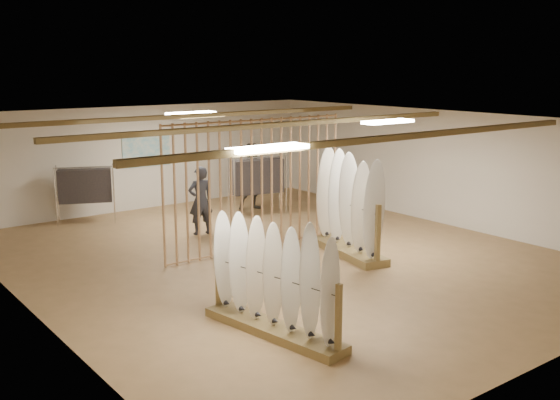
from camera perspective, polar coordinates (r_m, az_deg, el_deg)
floor at (r=13.48m, az=0.00°, el=-5.00°), size 12.00×12.00×0.00m
ceiling at (r=12.96m, az=0.00°, el=6.95°), size 12.00×12.00×0.00m
wall_back at (r=18.22m, az=-11.56°, el=3.65°), size 12.00×0.00×12.00m
wall_left at (r=10.93m, az=-21.33°, el=-2.20°), size 0.00×12.00×12.00m
wall_right at (r=16.62m, az=13.84°, el=2.80°), size 0.00×12.00×12.00m
ceiling_slats at (r=12.96m, az=0.00°, el=6.59°), size 9.50×6.12×0.10m
light_panels at (r=12.96m, az=0.00°, el=6.68°), size 1.20×0.35×0.06m
bamboo_partition at (r=13.78m, az=-2.02°, el=1.35°), size 4.45×0.05×2.78m
poster at (r=18.17m, az=-11.56°, el=4.27°), size 1.40×0.03×0.90m
rack_left at (r=9.57m, az=-0.59°, el=-8.25°), size 0.87×2.56×1.76m
rack_right at (r=13.56m, az=6.01°, el=-1.82°), size 1.02×2.29×2.11m
clothing_rack_a at (r=16.84m, az=-16.62°, el=1.20°), size 1.29×0.83×1.46m
clothing_rack_b at (r=17.07m, az=-1.97°, el=2.06°), size 1.43×0.65×1.57m
shopper_a at (r=15.20m, az=-6.94°, el=0.34°), size 0.73×0.57×1.81m
shopper_b at (r=17.68m, az=-2.30°, el=2.43°), size 1.06×0.86×2.06m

